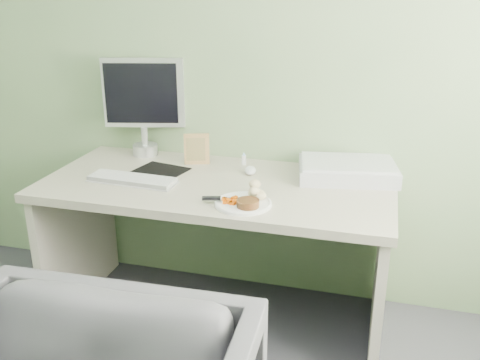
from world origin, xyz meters
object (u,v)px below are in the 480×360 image
(monitor, at_px, (144,101))
(scanner, at_px, (347,171))
(desk, at_px, (217,218))
(plate, at_px, (243,204))

(monitor, bearing_deg, scanner, -18.99)
(desk, distance_m, monitor, 0.75)
(plate, bearing_deg, monitor, 141.45)
(plate, relative_size, scanner, 0.53)
(scanner, bearing_deg, plate, -141.23)
(desk, bearing_deg, plate, -50.59)
(scanner, xyz_separation_m, monitor, (-1.06, 0.10, 0.25))
(scanner, distance_m, monitor, 1.09)
(desk, xyz_separation_m, monitor, (-0.49, 0.31, 0.47))
(scanner, relative_size, monitor, 0.88)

